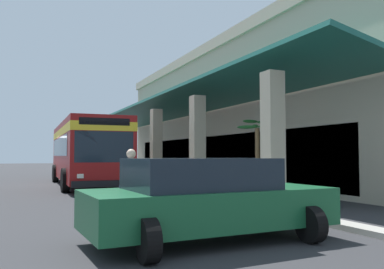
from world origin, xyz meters
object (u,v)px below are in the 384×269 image
parked_sedan_green (208,199)px  pedestrian (131,180)px  transit_bus (86,149)px  potted_palm (258,178)px

parked_sedan_green → pedestrian: 2.92m
transit_bus → parked_sedan_green: transit_bus is taller
potted_palm → transit_bus: bearing=-152.6°
parked_sedan_green → potted_palm: 7.42m
parked_sedan_green → potted_palm: (-5.69, 4.76, -0.02)m
pedestrian → transit_bus: bearing=176.1°
transit_bus → parked_sedan_green: (14.52, -0.18, -1.10)m
parked_sedan_green → pedestrian: size_ratio=2.68×
transit_bus → pedestrian: transit_bus is taller
parked_sedan_green → pedestrian: (-2.85, -0.62, 0.19)m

